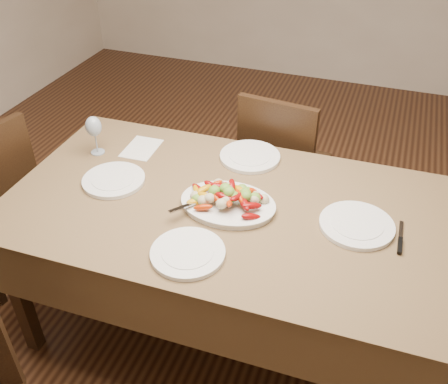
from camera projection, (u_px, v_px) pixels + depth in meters
name	position (u px, v px, depth m)	size (l,w,h in m)	color
floor	(220.00, 289.00, 2.72)	(6.00, 6.00, 0.00)	#3C2112
dining_table	(224.00, 269.00, 2.31)	(1.84, 1.04, 0.76)	brown
chair_far	(285.00, 165.00, 2.85)	(0.42, 0.42, 0.95)	black
serving_platter	(228.00, 205.00, 2.06)	(0.39, 0.29, 0.02)	white
roasted_vegetables	(228.00, 194.00, 2.03)	(0.32, 0.21, 0.09)	#730707
serving_spoon	(210.00, 200.00, 2.03)	(0.28, 0.06, 0.03)	#9EA0A8
plate_left	(114.00, 180.00, 2.21)	(0.28, 0.28, 0.02)	white
plate_right	(357.00, 225.00, 1.96)	(0.29, 0.29, 0.02)	white
plate_far	(250.00, 157.00, 2.37)	(0.29, 0.29, 0.02)	white
plate_near	(188.00, 253.00, 1.83)	(0.28, 0.28, 0.02)	white
wine_glass	(95.00, 134.00, 2.36)	(0.08, 0.08, 0.20)	#8C99A5
menu_card	(142.00, 148.00, 2.45)	(0.15, 0.21, 0.00)	silver
table_knife	(400.00, 239.00, 1.90)	(0.02, 0.20, 0.01)	#9EA0A8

